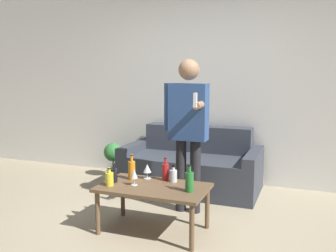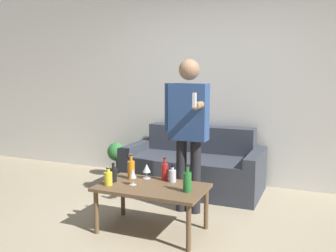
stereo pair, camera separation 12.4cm
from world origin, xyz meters
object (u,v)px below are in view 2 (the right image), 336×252
couch (194,167)px  person_standing_front (188,123)px  bottle_orange (131,169)px  coffee_table (152,191)px

couch → person_standing_front: size_ratio=1.05×
bottle_orange → person_standing_front: 0.77m
person_standing_front → couch: bearing=103.7°
bottle_orange → coffee_table: bearing=-24.3°
bottle_orange → person_standing_front: (0.43, 0.48, 0.43)m
couch → bottle_orange: 1.31m
person_standing_front → bottle_orange: bearing=-131.9°
couch → bottle_orange: size_ratio=6.84×
coffee_table → bottle_orange: bearing=155.7°
couch → coffee_table: bearing=-87.8°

